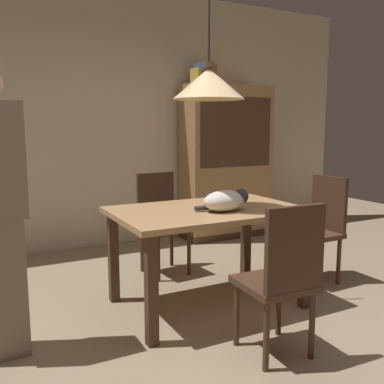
{
  "coord_description": "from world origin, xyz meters",
  "views": [
    {
      "loc": [
        -1.5,
        -2.17,
        1.35
      ],
      "look_at": [
        0.02,
        0.76,
        0.85
      ],
      "focal_mm": 40.03,
      "sensor_mm": 36.0,
      "label": 1
    }
  ],
  "objects_px": {
    "book_yellow_short": "(196,76)",
    "chair_far_back": "(161,218)",
    "cat_sleeping": "(226,200)",
    "hutch_bookcase": "(226,165)",
    "pendant_lamp": "(209,83)",
    "book_green_slim": "(205,73)",
    "book_blue_wide": "(201,74)",
    "book_brown_thick": "(209,75)",
    "chair_near_front": "(283,275)",
    "dining_table": "(208,222)",
    "chair_right_side": "(320,224)"
  },
  "relations": [
    {
      "from": "hutch_bookcase",
      "to": "book_blue_wide",
      "type": "bearing_deg",
      "value": 179.76
    },
    {
      "from": "hutch_bookcase",
      "to": "book_green_slim",
      "type": "bearing_deg",
      "value": 179.72
    },
    {
      "from": "chair_far_back",
      "to": "book_blue_wide",
      "type": "relative_size",
      "value": 3.88
    },
    {
      "from": "chair_right_side",
      "to": "hutch_bookcase",
      "type": "relative_size",
      "value": 0.5
    },
    {
      "from": "dining_table",
      "to": "pendant_lamp",
      "type": "distance_m",
      "value": 1.01
    },
    {
      "from": "pendant_lamp",
      "to": "book_blue_wide",
      "type": "xyz_separation_m",
      "value": [
        0.89,
        1.76,
        0.31
      ]
    },
    {
      "from": "dining_table",
      "to": "chair_far_back",
      "type": "relative_size",
      "value": 1.51
    },
    {
      "from": "chair_far_back",
      "to": "book_blue_wide",
      "type": "xyz_separation_m",
      "value": [
        0.9,
        0.88,
        1.46
      ]
    },
    {
      "from": "cat_sleeping",
      "to": "book_yellow_short",
      "type": "relative_size",
      "value": 1.96
    },
    {
      "from": "book_brown_thick",
      "to": "dining_table",
      "type": "bearing_deg",
      "value": -119.9
    },
    {
      "from": "cat_sleeping",
      "to": "hutch_bookcase",
      "type": "distance_m",
      "value": 2.24
    },
    {
      "from": "chair_far_back",
      "to": "book_green_slim",
      "type": "xyz_separation_m",
      "value": [
        0.96,
        0.88,
        1.47
      ]
    },
    {
      "from": "chair_far_back",
      "to": "pendant_lamp",
      "type": "relative_size",
      "value": 0.72
    },
    {
      "from": "chair_near_front",
      "to": "book_green_slim",
      "type": "distance_m",
      "value": 3.16
    },
    {
      "from": "pendant_lamp",
      "to": "hutch_bookcase",
      "type": "relative_size",
      "value": 0.7
    },
    {
      "from": "chair_near_front",
      "to": "book_blue_wide",
      "type": "relative_size",
      "value": 3.88
    },
    {
      "from": "cat_sleeping",
      "to": "hutch_bookcase",
      "type": "xyz_separation_m",
      "value": [
        1.19,
        1.9,
        0.06
      ]
    },
    {
      "from": "book_yellow_short",
      "to": "cat_sleeping",
      "type": "bearing_deg",
      "value": -111.78
    },
    {
      "from": "book_yellow_short",
      "to": "hutch_bookcase",
      "type": "bearing_deg",
      "value": -0.2
    },
    {
      "from": "cat_sleeping",
      "to": "book_brown_thick",
      "type": "relative_size",
      "value": 1.63
    },
    {
      "from": "chair_near_front",
      "to": "dining_table",
      "type": "bearing_deg",
      "value": 89.78
    },
    {
      "from": "hutch_bookcase",
      "to": "chair_far_back",
      "type": "bearing_deg",
      "value": -145.18
    },
    {
      "from": "dining_table",
      "to": "cat_sleeping",
      "type": "xyz_separation_m",
      "value": [
        0.07,
        -0.14,
        0.18
      ]
    },
    {
      "from": "book_yellow_short",
      "to": "pendant_lamp",
      "type": "bearing_deg",
      "value": -115.22
    },
    {
      "from": "book_green_slim",
      "to": "chair_near_front",
      "type": "bearing_deg",
      "value": -109.88
    },
    {
      "from": "chair_right_side",
      "to": "book_green_slim",
      "type": "height_order",
      "value": "book_green_slim"
    },
    {
      "from": "chair_near_front",
      "to": "book_yellow_short",
      "type": "distance_m",
      "value": 3.11
    },
    {
      "from": "dining_table",
      "to": "chair_near_front",
      "type": "xyz_separation_m",
      "value": [
        -0.0,
        -0.88,
        -0.14
      ]
    },
    {
      "from": "pendant_lamp",
      "to": "book_blue_wide",
      "type": "height_order",
      "value": "pendant_lamp"
    },
    {
      "from": "pendant_lamp",
      "to": "book_blue_wide",
      "type": "relative_size",
      "value": 5.42
    },
    {
      "from": "chair_far_back",
      "to": "cat_sleeping",
      "type": "height_order",
      "value": "chair_far_back"
    },
    {
      "from": "pendant_lamp",
      "to": "hutch_bookcase",
      "type": "distance_m",
      "value": 2.29
    },
    {
      "from": "book_blue_wide",
      "to": "book_green_slim",
      "type": "relative_size",
      "value": 0.92
    },
    {
      "from": "chair_right_side",
      "to": "hutch_bookcase",
      "type": "bearing_deg",
      "value": 85.84
    },
    {
      "from": "dining_table",
      "to": "book_yellow_short",
      "type": "distance_m",
      "value": 2.33
    },
    {
      "from": "dining_table",
      "to": "pendant_lamp",
      "type": "relative_size",
      "value": 1.08
    },
    {
      "from": "book_yellow_short",
      "to": "chair_far_back",
      "type": "bearing_deg",
      "value": -133.5
    },
    {
      "from": "dining_table",
      "to": "book_blue_wide",
      "type": "bearing_deg",
      "value": 63.07
    },
    {
      "from": "dining_table",
      "to": "pendant_lamp",
      "type": "bearing_deg",
      "value": 90.0
    },
    {
      "from": "dining_table",
      "to": "hutch_bookcase",
      "type": "relative_size",
      "value": 0.76
    },
    {
      "from": "book_blue_wide",
      "to": "book_brown_thick",
      "type": "height_order",
      "value": "book_blue_wide"
    },
    {
      "from": "book_blue_wide",
      "to": "chair_far_back",
      "type": "bearing_deg",
      "value": -135.65
    },
    {
      "from": "pendant_lamp",
      "to": "book_green_slim",
      "type": "bearing_deg",
      "value": 61.62
    },
    {
      "from": "cat_sleeping",
      "to": "book_yellow_short",
      "type": "xyz_separation_m",
      "value": [
        0.76,
        1.9,
        1.11
      ]
    },
    {
      "from": "chair_near_front",
      "to": "book_green_slim",
      "type": "relative_size",
      "value": 3.58
    },
    {
      "from": "chair_near_front",
      "to": "chair_far_back",
      "type": "height_order",
      "value": "same"
    },
    {
      "from": "pendant_lamp",
      "to": "dining_table",
      "type": "bearing_deg",
      "value": -90.0
    },
    {
      "from": "book_green_slim",
      "to": "book_brown_thick",
      "type": "xyz_separation_m",
      "value": [
        0.06,
        0.0,
        -0.02
      ]
    },
    {
      "from": "chair_near_front",
      "to": "book_brown_thick",
      "type": "xyz_separation_m",
      "value": [
        1.01,
        2.64,
        1.45
      ]
    },
    {
      "from": "pendant_lamp",
      "to": "book_green_slim",
      "type": "distance_m",
      "value": 2.02
    }
  ]
}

